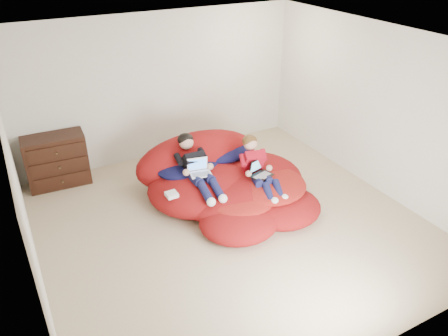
# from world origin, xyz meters

# --- Properties ---
(room_shell) EXTENTS (5.10, 5.10, 2.77)m
(room_shell) POSITION_xyz_m (0.00, 0.00, 0.22)
(room_shell) COLOR tan
(room_shell) RESTS_ON ground
(dresser) EXTENTS (0.95, 0.55, 0.84)m
(dresser) POSITION_xyz_m (-1.90, 2.25, 0.42)
(dresser) COLOR black
(dresser) RESTS_ON ground
(beanbag_pile) EXTENTS (2.46, 2.40, 0.94)m
(beanbag_pile) POSITION_xyz_m (0.27, 0.64, 0.26)
(beanbag_pile) COLOR maroon
(beanbag_pile) RESTS_ON ground
(cream_pillow) EXTENTS (0.39, 0.25, 0.25)m
(cream_pillow) POSITION_xyz_m (-0.17, 1.48, 0.62)
(cream_pillow) COLOR silver
(cream_pillow) RESTS_ON beanbag_pile
(older_boy) EXTENTS (0.32, 1.19, 0.64)m
(older_boy) POSITION_xyz_m (-0.19, 0.71, 0.65)
(older_boy) COLOR black
(older_boy) RESTS_ON beanbag_pile
(younger_boy) EXTENTS (0.38, 1.00, 0.69)m
(younger_boy) POSITION_xyz_m (0.62, 0.30, 0.62)
(younger_boy) COLOR #B51021
(younger_boy) RESTS_ON beanbag_pile
(laptop_white) EXTENTS (0.33, 0.29, 0.22)m
(laptop_white) POSITION_xyz_m (-0.19, 0.59, 0.62)
(laptop_white) COLOR white
(laptop_white) RESTS_ON older_boy
(laptop_black) EXTENTS (0.36, 0.35, 0.23)m
(laptop_black) POSITION_xyz_m (0.62, 0.24, 0.56)
(laptop_black) COLOR black
(laptop_black) RESTS_ON younger_boy
(power_adapter) EXTENTS (0.16, 0.16, 0.06)m
(power_adapter) POSITION_xyz_m (-0.68, 0.46, 0.42)
(power_adapter) COLOR white
(power_adapter) RESTS_ON beanbag_pile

